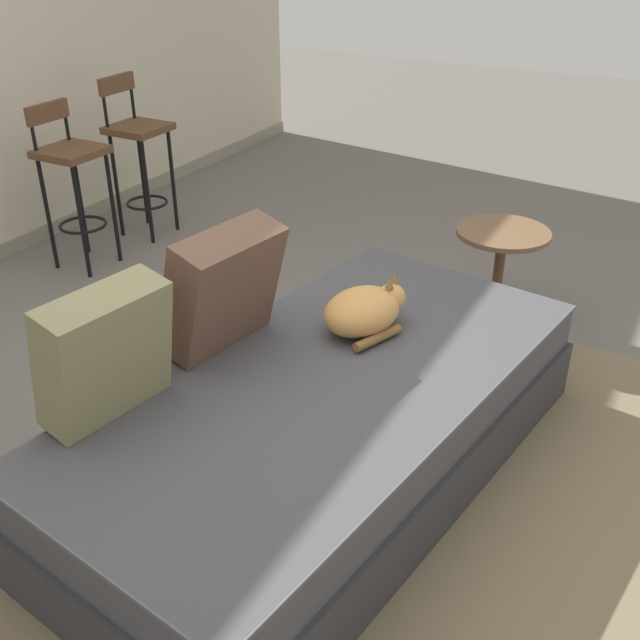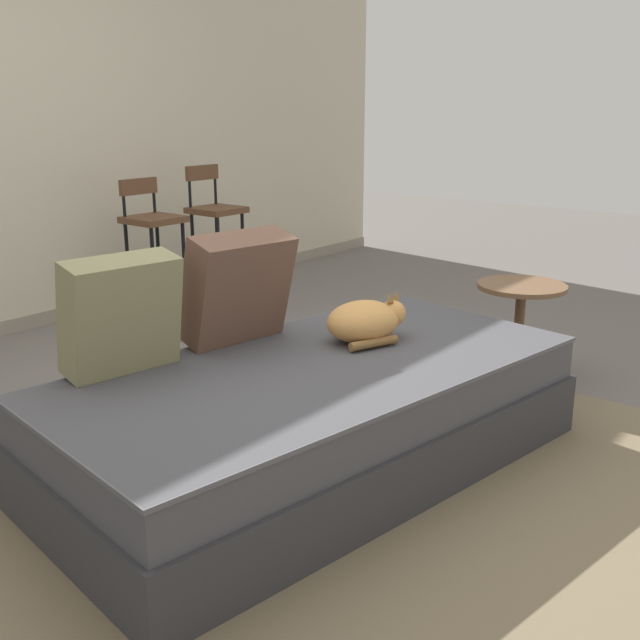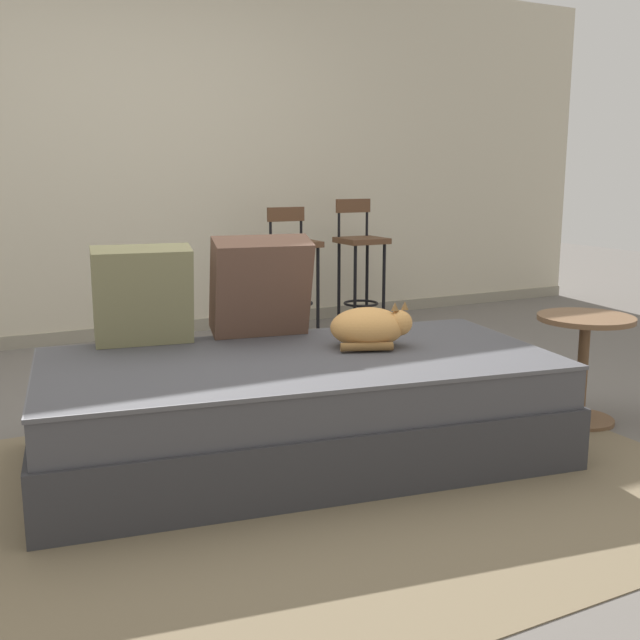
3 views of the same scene
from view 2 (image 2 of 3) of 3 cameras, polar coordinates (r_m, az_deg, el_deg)
The scene contains 9 objects.
ground_plane at distance 3.24m, azimuth -5.89°, elevation -9.00°, with size 16.00×16.00×0.00m, color #66605B.
area_rug at distance 2.84m, azimuth 4.56°, elevation -12.68°, with size 2.78×2.13×0.01m, color #75664C.
couch at distance 2.91m, azimuth -0.29°, elevation -7.24°, with size 2.21×1.33×0.43m.
throw_pillow_corner at distance 2.78m, azimuth -14.93°, elevation 0.41°, with size 0.44×0.28×0.43m.
throw_pillow_middle at distance 3.04m, azimuth -6.31°, elevation 2.49°, with size 0.47×0.33×0.46m.
cat at distance 3.08m, azimuth 3.52°, elevation -0.06°, with size 0.38×0.34×0.20m.
bar_stool_near_window at distance 4.91m, azimuth -12.61°, elevation 6.21°, with size 0.32×0.32×0.92m.
bar_stool_by_doorway at distance 5.27m, azimuth -7.97°, elevation 7.13°, with size 0.32×0.32×0.97m.
side_table at distance 3.89m, azimuth 14.96°, elevation 0.11°, with size 0.44×0.44×0.51m.
Camera 2 is at (-2.08, -2.07, 1.37)m, focal length 42.00 mm.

